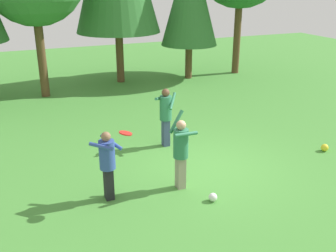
{
  "coord_description": "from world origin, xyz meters",
  "views": [
    {
      "loc": [
        -4.44,
        -7.93,
        4.58
      ],
      "look_at": [
        -0.84,
        0.63,
        1.05
      ],
      "focal_mm": 41.98,
      "sensor_mm": 36.0,
      "label": 1
    }
  ],
  "objects_px": {
    "person_catcher": "(107,160)",
    "frisbee": "(126,133)",
    "person_thrower": "(181,148)",
    "ball_white": "(213,197)",
    "ball_yellow": "(325,148)",
    "person_bystander": "(166,112)"
  },
  "relations": [
    {
      "from": "person_catcher",
      "to": "frisbee",
      "type": "xyz_separation_m",
      "value": [
        0.33,
        -0.34,
        0.7
      ]
    },
    {
      "from": "person_thrower",
      "to": "frisbee",
      "type": "relative_size",
      "value": 6.4
    },
    {
      "from": "ball_white",
      "to": "frisbee",
      "type": "bearing_deg",
      "value": 159.46
    },
    {
      "from": "frisbee",
      "to": "ball_yellow",
      "type": "height_order",
      "value": "frisbee"
    },
    {
      "from": "frisbee",
      "to": "ball_white",
      "type": "height_order",
      "value": "frisbee"
    },
    {
      "from": "person_thrower",
      "to": "ball_white",
      "type": "distance_m",
      "value": 1.28
    },
    {
      "from": "person_bystander",
      "to": "ball_yellow",
      "type": "bearing_deg",
      "value": 99.19
    },
    {
      "from": "person_bystander",
      "to": "ball_white",
      "type": "xyz_separation_m",
      "value": [
        -0.21,
        -3.2,
        -0.91
      ]
    },
    {
      "from": "person_thrower",
      "to": "frisbee",
      "type": "bearing_deg",
      "value": -0.0
    },
    {
      "from": "person_catcher",
      "to": "frisbee",
      "type": "relative_size",
      "value": 5.53
    },
    {
      "from": "person_bystander",
      "to": "person_catcher",
      "type": "bearing_deg",
      "value": -8.45
    },
    {
      "from": "person_thrower",
      "to": "person_catcher",
      "type": "height_order",
      "value": "person_thrower"
    },
    {
      "from": "person_thrower",
      "to": "person_catcher",
      "type": "relative_size",
      "value": 1.16
    },
    {
      "from": "person_bystander",
      "to": "ball_white",
      "type": "distance_m",
      "value": 3.34
    },
    {
      "from": "person_bystander",
      "to": "ball_white",
      "type": "bearing_deg",
      "value": 33.28
    },
    {
      "from": "person_catcher",
      "to": "person_bystander",
      "type": "xyz_separation_m",
      "value": [
        2.26,
        2.22,
        0.08
      ]
    },
    {
      "from": "person_thrower",
      "to": "person_catcher",
      "type": "xyz_separation_m",
      "value": [
        -1.64,
        0.16,
        -0.06
      ]
    },
    {
      "from": "ball_white",
      "to": "person_bystander",
      "type": "bearing_deg",
      "value": 86.17
    },
    {
      "from": "person_thrower",
      "to": "frisbee",
      "type": "height_order",
      "value": "person_thrower"
    },
    {
      "from": "frisbee",
      "to": "person_thrower",
      "type": "bearing_deg",
      "value": 7.74
    },
    {
      "from": "person_catcher",
      "to": "frisbee",
      "type": "distance_m",
      "value": 0.84
    },
    {
      "from": "person_catcher",
      "to": "person_bystander",
      "type": "height_order",
      "value": "person_bystander"
    }
  ]
}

